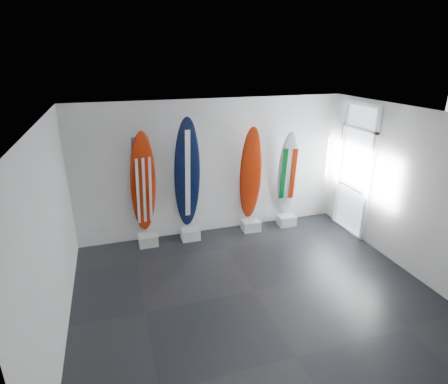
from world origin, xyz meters
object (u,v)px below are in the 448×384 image
object	(u,v)px
surfboard_swiss	(251,174)
surfboard_italy	(287,174)
surfboard_navy	(187,175)
surfboard_usa	(143,184)

from	to	relation	value
surfboard_swiss	surfboard_italy	world-z (taller)	surfboard_swiss
surfboard_navy	surfboard_swiss	world-z (taller)	surfboard_navy
surfboard_usa	surfboard_navy	distance (m)	0.93
surfboard_usa	surfboard_swiss	xyz separation A→B (m)	(2.36, 0.00, -0.03)
surfboard_swiss	surfboard_usa	bearing A→B (deg)	-174.17
surfboard_swiss	surfboard_navy	bearing A→B (deg)	-174.17
surfboard_swiss	surfboard_italy	distance (m)	0.92
surfboard_navy	surfboard_italy	world-z (taller)	surfboard_navy
surfboard_swiss	surfboard_italy	size ratio (longest dim) A/B	1.07
surfboard_usa	surfboard_navy	bearing A→B (deg)	-8.30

